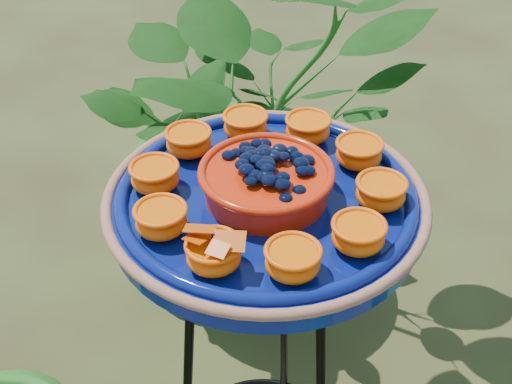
{
  "coord_description": "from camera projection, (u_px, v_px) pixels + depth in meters",
  "views": [
    {
      "loc": [
        0.32,
        -0.73,
        1.51
      ],
      "look_at": [
        -0.08,
        -0.08,
        0.92
      ],
      "focal_mm": 50.0,
      "sensor_mm": 36.0,
      "label": 1
    }
  ],
  "objects": [
    {
      "name": "tripod_stand",
      "position": [
        264.0,
        371.0,
        1.22
      ],
      "size": [
        0.38,
        0.38,
        0.86
      ],
      "rotation": [
        0.0,
        0.0,
        0.26
      ],
      "color": "black",
      "rests_on": "ground"
    },
    {
      "name": "shrub_back_left",
      "position": [
        251.0,
        124.0,
        1.9
      ],
      "size": [
        1.16,
        1.18,
        0.99
      ],
      "primitive_type": "imported",
      "rotation": [
        0.0,
        0.0,
        0.94
      ],
      "color": "#1C5015",
      "rests_on": "ground"
    },
    {
      "name": "feeder_dish",
      "position": [
        266.0,
        197.0,
        0.99
      ],
      "size": [
        0.53,
        0.53,
        0.1
      ],
      "rotation": [
        0.0,
        0.0,
        0.26
      ],
      "color": "navy",
      "rests_on": "tripod_stand"
    }
  ]
}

